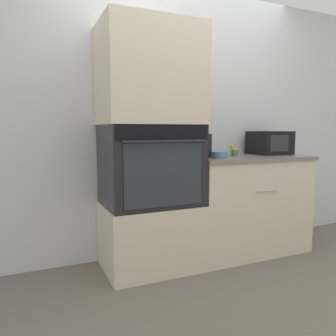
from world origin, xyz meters
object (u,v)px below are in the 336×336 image
Objects in this scene: bowl at (219,155)px; condiment_jar_mid at (232,150)px; knife_block at (204,145)px; microwave at (270,143)px; wall_oven at (150,165)px; condiment_jar_near at (235,152)px.

bowl is 1.51× the size of condiment_jar_mid.
knife_block is 2.49× the size of condiment_jar_mid.
microwave is 2.36× the size of bowl.
bowl is at bearing -9.57° from wall_oven.
condiment_jar_near is 0.08m from condiment_jar_mid.
condiment_jar_mid is (0.87, 0.08, 0.09)m from wall_oven.
bowl is at bearing -67.45° from knife_block.
wall_oven is at bearing -174.65° from condiment_jar_mid.
bowl is (-0.72, -0.19, -0.09)m from microwave.
wall_oven is 10.24× the size of condiment_jar_near.
bowl is at bearing -165.31° from microwave.
microwave is at bearing 9.40° from condiment_jar_near.
wall_oven reaches higher than bowl.
condiment_jar_near is 0.74× the size of condiment_jar_mid.
condiment_jar_mid is at bearing 35.43° from bowl.
knife_block is 0.32m from condiment_jar_near.
knife_block reaches higher than condiment_jar_near.
microwave is (1.33, 0.09, 0.16)m from wall_oven.
microwave is at bearing 1.92° from knife_block.
condiment_jar_near is (0.24, 0.11, 0.01)m from bowl.
wall_oven reaches higher than condiment_jar_near.
wall_oven is 7.58× the size of condiment_jar_mid.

